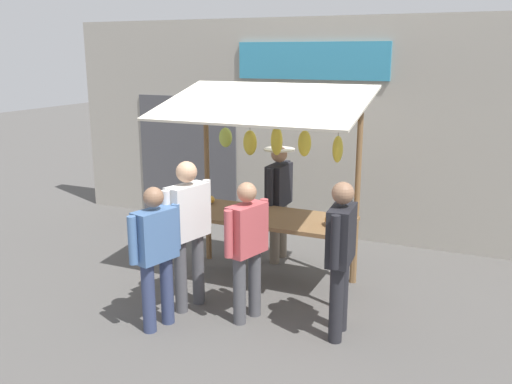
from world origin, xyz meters
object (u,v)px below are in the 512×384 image
object	(u,v)px
vendor_with_sunhat	(279,194)
market_stall	(267,162)
shopper_with_shopping_bag	(247,243)
shopper_in_grey_tee	(188,224)
shopper_with_ponytail	(341,249)
shopper_in_striped_shirt	(156,249)

from	to	relation	value
vendor_with_sunhat	market_stall	bearing A→B (deg)	11.03
market_stall	vendor_with_sunhat	distance (m)	0.93
vendor_with_sunhat	shopper_with_shopping_bag	world-z (taller)	vendor_with_sunhat
vendor_with_sunhat	shopper_in_grey_tee	size ratio (longest dim) A/B	0.95
market_stall	vendor_with_sunhat	xyz separation A→B (m)	(0.13, -0.71, -0.59)
shopper_in_grey_tee	shopper_with_shopping_bag	bearing A→B (deg)	-76.09
market_stall	shopper_with_shopping_bag	size ratio (longest dim) A/B	1.61
shopper_in_grey_tee	shopper_with_ponytail	size ratio (longest dim) A/B	1.05
market_stall	shopper_in_striped_shirt	bearing A→B (deg)	71.88
shopper_in_striped_shirt	shopper_in_grey_tee	bearing A→B (deg)	8.96
shopper_with_shopping_bag	shopper_with_ponytail	xyz separation A→B (m)	(-1.02, -0.05, 0.06)
shopper_in_striped_shirt	market_stall	bearing A→B (deg)	-2.98
vendor_with_sunhat	shopper_with_shopping_bag	xyz separation A→B (m)	(-0.37, 1.83, -0.08)
vendor_with_sunhat	shopper_with_shopping_bag	size ratio (longest dim) A/B	1.05
shopper_in_grey_tee	shopper_with_ponytail	bearing A→B (deg)	-74.47
market_stall	shopper_in_striped_shirt	distance (m)	1.88
vendor_with_sunhat	shopper_in_striped_shirt	size ratio (longest dim) A/B	1.06
shopper_in_grey_tee	market_stall	bearing A→B (deg)	-9.96
shopper_in_striped_shirt	shopper_with_ponytail	world-z (taller)	shopper_with_ponytail
shopper_with_shopping_bag	vendor_with_sunhat	bearing A→B (deg)	26.69
shopper_in_striped_shirt	shopper_in_grey_tee	distance (m)	0.57
market_stall	shopper_in_striped_shirt	world-z (taller)	market_stall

